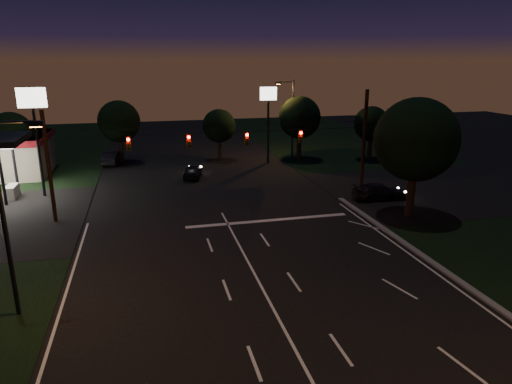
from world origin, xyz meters
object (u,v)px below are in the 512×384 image
object	(u,v)px
tree_right_near	(415,140)
car_oncoming_a	(192,172)
utility_pole_right	(360,198)
car_oncoming_b	(112,157)
car_cross	(380,192)

from	to	relation	value
tree_right_near	car_oncoming_a	world-z (taller)	tree_right_near
utility_pole_right	tree_right_near	distance (m)	7.61
utility_pole_right	tree_right_near	world-z (taller)	tree_right_near
utility_pole_right	car_oncoming_a	size ratio (longest dim) A/B	2.33
utility_pole_right	car_oncoming_a	world-z (taller)	utility_pole_right
tree_right_near	utility_pole_right	bearing A→B (deg)	107.53
tree_right_near	car_oncoming_b	distance (m)	32.95
tree_right_near	car_oncoming_a	distance (m)	21.52
utility_pole_right	car_cross	xyz separation A→B (m)	(1.41, -0.66, 0.67)
utility_pole_right	car_oncoming_b	size ratio (longest dim) A/B	2.00
utility_pole_right	car_oncoming_b	distance (m)	28.13
utility_pole_right	car_oncoming_a	distance (m)	16.55
car_oncoming_a	car_cross	size ratio (longest dim) A/B	0.84
car_oncoming_b	tree_right_near	bearing A→B (deg)	144.35
tree_right_near	car_oncoming_b	world-z (taller)	tree_right_near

